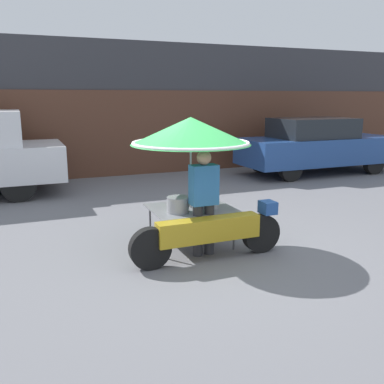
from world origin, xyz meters
name	(u,v)px	position (x,y,z in m)	size (l,w,h in m)	color
ground_plane	(206,251)	(0.00, 0.00, 0.00)	(36.00, 36.00, 0.00)	slate
shopfront_building	(102,109)	(0.00, 7.60, 1.86)	(28.00, 2.06, 3.75)	#38383D
vendor_motorcycle_cart	(193,150)	(-0.10, 0.27, 1.48)	(2.24, 1.76, 1.94)	black
vendor_person	(204,198)	(-0.09, -0.09, 0.84)	(0.38, 0.22, 1.51)	#2D2D33
parked_car	(317,145)	(5.66, 4.74, 0.83)	(4.69, 1.75, 1.62)	black
potted_plant	(366,149)	(8.78, 5.98, 0.44)	(0.62, 0.62, 0.79)	brown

